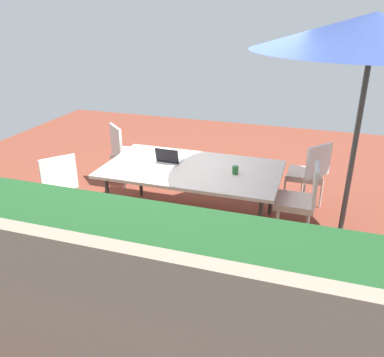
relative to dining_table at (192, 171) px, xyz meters
The scene contains 10 objects.
ground_plane 0.73m from the dining_table, ahead, with size 10.00×10.00×0.02m, color brown.
hedge_row 2.60m from the dining_table, 90.00° to the left, with size 6.30×0.98×1.35m, color #1E4C23.
dining_table is the anchor object (origin of this frame).
patio_umbrella 2.54m from the dining_table, behind, with size 2.44×2.44×2.62m.
chair_northeast 1.61m from the dining_table, 30.26° to the left, with size 0.58×0.58×0.98m.
chair_west 1.39m from the dining_table, behind, with size 0.47×0.46×0.98m.
chair_southeast 1.62m from the dining_table, 31.33° to the right, with size 0.59×0.59×0.98m.
chair_southwest 1.67m from the dining_table, 149.22° to the right, with size 0.59×0.58×0.98m.
laptop 0.37m from the dining_table, 13.30° to the right, with size 0.33×0.26×0.21m.
cup 0.58m from the dining_table, behind, with size 0.07×0.07×0.10m, color #286B33.
Camera 1 is at (-1.49, 4.52, 2.66)m, focal length 37.41 mm.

